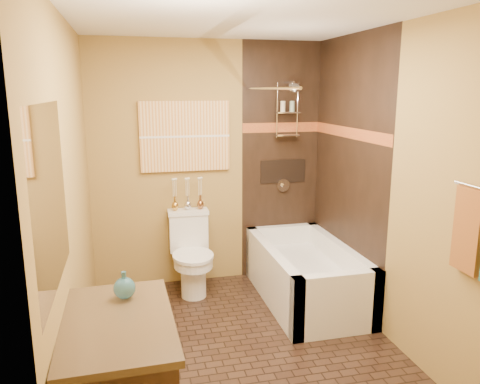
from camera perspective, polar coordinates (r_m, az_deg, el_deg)
name	(u,v)px	position (r m, az deg, el deg)	size (l,w,h in m)	color
floor	(245,351)	(3.88, 0.56, -18.78)	(3.00, 3.00, 0.00)	black
wall_left	(72,206)	(3.33, -19.85, -1.56)	(0.02, 3.00, 2.50)	olive
wall_right	(392,188)	(3.88, 18.06, 0.47)	(0.02, 3.00, 2.50)	olive
wall_back	(209,165)	(4.85, -3.79, 3.35)	(2.40, 0.02, 2.50)	olive
wall_front	(332,273)	(2.05, 11.18, -9.61)	(2.40, 0.02, 2.50)	olive
ceiling	(245,15)	(3.36, 0.66, 20.78)	(3.00, 3.00, 0.00)	silver
alcove_tile_back	(281,162)	(5.03, 4.98, 3.65)	(0.85, 0.01, 2.50)	black
alcove_tile_right	(347,172)	(4.51, 12.97, 2.38)	(0.01, 1.50, 2.50)	black
mosaic_band_back	(282,127)	(4.98, 5.10, 7.85)	(0.85, 0.01, 0.10)	maroon
mosaic_band_right	(348,133)	(4.46, 13.08, 7.06)	(0.01, 1.50, 0.10)	maroon
alcove_niche	(283,171)	(5.05, 5.25, 2.53)	(0.50, 0.01, 0.25)	black
shower_fixtures	(287,124)	(4.89, 5.77, 8.29)	(0.24, 0.33, 1.16)	silver
curtain_rod	(268,88)	(4.15, 3.49, 12.51)	(0.03, 0.03, 1.55)	silver
towel_rust	(469,230)	(3.15, 26.10, -4.20)	(0.05, 0.22, 0.52)	brown
sunset_painting	(185,136)	(4.75, -6.71, 6.75)	(0.90, 0.04, 0.70)	orange
vanity_mirror	(51,198)	(2.42, -22.06, -0.71)	(0.01, 1.00, 0.90)	white
bathtub	(305,278)	(4.65, 7.99, -10.39)	(0.80, 1.50, 0.55)	white
toilet	(191,253)	(4.74, -5.96, -7.41)	(0.42, 0.61, 0.81)	white
teal_bottle	(124,285)	(2.81, -13.93, -10.97)	(0.13, 0.13, 0.20)	#276576
bud_vases	(188,193)	(4.76, -6.41, -0.13)	(0.33, 0.07, 0.32)	gold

